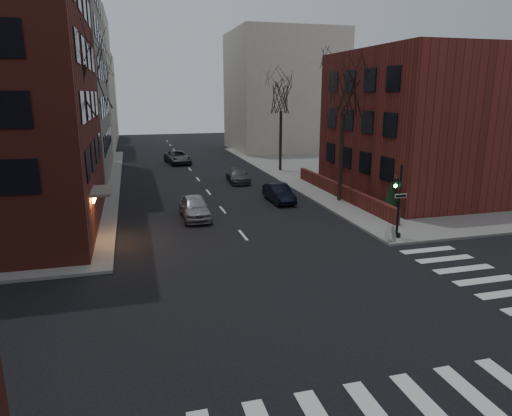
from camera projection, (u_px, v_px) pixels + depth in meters
The scene contains 21 objects.
ground at pixel (330, 343), 14.79m from camera, with size 160.00×160.00×0.00m, color black.
sidewalk_far_right at pixel (460, 166), 50.22m from camera, with size 44.00×44.00×0.15m, color gray.
building_right_brick at pixel (427, 124), 35.41m from camera, with size 12.00×14.00×11.00m, color maroon.
low_wall_right at pixel (340, 190), 34.77m from camera, with size 0.35×16.00×1.00m, color maroon.
building_distant_la at pixel (56, 84), 60.20m from camera, with size 14.00×16.00×18.00m, color beige.
building_distant_ra at pixel (283, 92), 63.41m from camera, with size 14.00×14.00×16.00m, color beige.
building_distant_lb at pixel (85, 98), 77.10m from camera, with size 10.00×12.00×14.00m, color beige.
traffic_signal at pixel (398, 206), 24.75m from camera, with size 0.76×0.44×4.00m.
tree_left_a at pixel (68, 81), 23.56m from camera, with size 4.18×4.18×10.26m.
tree_left_b at pixel (87, 79), 34.68m from camera, with size 4.40×4.40×10.80m.
tree_left_c at pixel (99, 91), 47.99m from camera, with size 3.96×3.96×9.72m.
tree_right_a at pixel (344, 91), 31.89m from camera, with size 3.96×3.96×9.72m.
tree_right_b at pixel (281, 96), 45.10m from camera, with size 3.74×3.74×9.18m.
streetlamp_near at pixel (97, 146), 32.24m from camera, with size 0.36×0.36×6.28m.
streetlamp_far at pixel (108, 126), 50.94m from camera, with size 0.36×0.36×6.28m.
parked_sedan at pixel (279, 193), 33.79m from camera, with size 1.41×4.03×1.33m, color black.
car_lane_silver at pixel (195, 207), 29.31m from camera, with size 1.75×4.35×1.48m, color #98989D.
car_lane_gray at pixel (238, 175), 41.26m from camera, with size 1.77×4.35×1.26m, color #434348.
car_lane_far at pixel (178, 157), 52.17m from camera, with size 2.40×5.21×1.45m, color #414146.
sandwich_board at pixel (390, 233), 24.45m from camera, with size 0.39×0.55×0.89m, color silver.
evergreen_shrub at pixel (391, 198), 29.39m from camera, with size 1.37×1.37×2.28m, color black.
Camera 1 is at (-5.81, -12.16, 7.89)m, focal length 32.00 mm.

